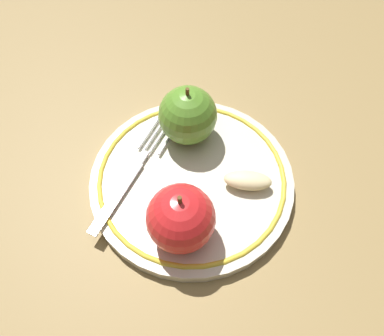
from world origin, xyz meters
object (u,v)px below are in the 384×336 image
object	(u,v)px
apple_red_whole	(183,218)
apple_second_whole	(188,115)
apple_slice_front	(248,181)
plate	(192,181)
fork	(133,172)

from	to	relation	value
apple_red_whole	apple_second_whole	bearing A→B (deg)	-98.38
apple_slice_front	plate	bearing A→B (deg)	-2.93
apple_red_whole	apple_slice_front	distance (m)	0.10
apple_second_whole	apple_slice_front	xyz separation A→B (m)	(-0.06, 0.08, -0.03)
apple_red_whole	fork	xyz separation A→B (m)	(0.05, -0.08, -0.03)
apple_red_whole	fork	size ratio (longest dim) A/B	0.48
apple_red_whole	fork	bearing A→B (deg)	-57.52
plate	apple_second_whole	world-z (taller)	apple_second_whole
plate	apple_slice_front	xyz separation A→B (m)	(-0.06, 0.02, 0.02)
plate	apple_second_whole	xyz separation A→B (m)	(-0.00, -0.07, 0.04)
apple_second_whole	apple_slice_front	size ratio (longest dim) A/B	1.45
apple_red_whole	apple_slice_front	bearing A→B (deg)	-147.49
apple_red_whole	apple_slice_front	size ratio (longest dim) A/B	1.45
plate	apple_slice_front	size ratio (longest dim) A/B	4.41
plate	apple_red_whole	xyz separation A→B (m)	(0.02, 0.07, 0.04)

